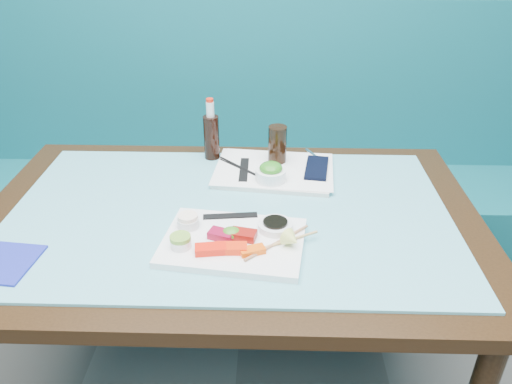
{
  "coord_description": "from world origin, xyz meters",
  "views": [
    {
      "loc": [
        0.11,
        0.28,
        1.5
      ],
      "look_at": [
        0.07,
        1.49,
        0.8
      ],
      "focal_mm": 35.0,
      "sensor_mm": 36.0,
      "label": 1
    }
  ],
  "objects_px": {
    "sashimi_plate": "(233,242)",
    "cola_bottle_body": "(212,137)",
    "serving_tray": "(274,171)",
    "blue_napkin": "(2,262)",
    "seaweed_bowl": "(271,175)",
    "cola_glass": "(277,145)",
    "dining_table": "(230,239)",
    "booth_bench": "(245,185)"
  },
  "relations": [
    {
      "from": "booth_bench",
      "to": "cola_glass",
      "type": "height_order",
      "value": "booth_bench"
    },
    {
      "from": "seaweed_bowl",
      "to": "cola_glass",
      "type": "relative_size",
      "value": 0.76
    },
    {
      "from": "serving_tray",
      "to": "blue_napkin",
      "type": "height_order",
      "value": "serving_tray"
    },
    {
      "from": "serving_tray",
      "to": "cola_glass",
      "type": "xyz_separation_m",
      "value": [
        0.01,
        0.05,
        0.07
      ]
    },
    {
      "from": "dining_table",
      "to": "blue_napkin",
      "type": "xyz_separation_m",
      "value": [
        -0.52,
        -0.25,
        0.09
      ]
    },
    {
      "from": "sashimi_plate",
      "to": "cola_glass",
      "type": "relative_size",
      "value": 2.85
    },
    {
      "from": "serving_tray",
      "to": "blue_napkin",
      "type": "xyz_separation_m",
      "value": [
        -0.65,
        -0.48,
        -0.0
      ]
    },
    {
      "from": "cola_bottle_body",
      "to": "blue_napkin",
      "type": "distance_m",
      "value": 0.74
    },
    {
      "from": "seaweed_bowl",
      "to": "cola_glass",
      "type": "height_order",
      "value": "cola_glass"
    },
    {
      "from": "sashimi_plate",
      "to": "seaweed_bowl",
      "type": "height_order",
      "value": "seaweed_bowl"
    },
    {
      "from": "booth_bench",
      "to": "serving_tray",
      "type": "xyz_separation_m",
      "value": [
        0.12,
        -0.6,
        0.39
      ]
    },
    {
      "from": "dining_table",
      "to": "seaweed_bowl",
      "type": "bearing_deg",
      "value": 54.66
    },
    {
      "from": "sashimi_plate",
      "to": "dining_table",
      "type": "bearing_deg",
      "value": 105.75
    },
    {
      "from": "dining_table",
      "to": "cola_bottle_body",
      "type": "height_order",
      "value": "cola_bottle_body"
    },
    {
      "from": "cola_bottle_body",
      "to": "blue_napkin",
      "type": "bearing_deg",
      "value": -126.68
    },
    {
      "from": "sashimi_plate",
      "to": "seaweed_bowl",
      "type": "relative_size",
      "value": 3.75
    },
    {
      "from": "serving_tray",
      "to": "cola_glass",
      "type": "relative_size",
      "value": 2.9
    },
    {
      "from": "seaweed_bowl",
      "to": "cola_bottle_body",
      "type": "height_order",
      "value": "cola_bottle_body"
    },
    {
      "from": "blue_napkin",
      "to": "booth_bench",
      "type": "bearing_deg",
      "value": 64.27
    },
    {
      "from": "booth_bench",
      "to": "blue_napkin",
      "type": "height_order",
      "value": "booth_bench"
    },
    {
      "from": "seaweed_bowl",
      "to": "sashimi_plate",
      "type": "bearing_deg",
      "value": -106.19
    },
    {
      "from": "dining_table",
      "to": "seaweed_bowl",
      "type": "distance_m",
      "value": 0.23
    },
    {
      "from": "seaweed_bowl",
      "to": "cola_bottle_body",
      "type": "xyz_separation_m",
      "value": [
        -0.2,
        0.18,
        0.04
      ]
    },
    {
      "from": "cola_glass",
      "to": "blue_napkin",
      "type": "height_order",
      "value": "cola_glass"
    },
    {
      "from": "blue_napkin",
      "to": "seaweed_bowl",
      "type": "bearing_deg",
      "value": 32.64
    },
    {
      "from": "dining_table",
      "to": "serving_tray",
      "type": "bearing_deg",
      "value": 62.21
    },
    {
      "from": "sashimi_plate",
      "to": "cola_bottle_body",
      "type": "distance_m",
      "value": 0.52
    },
    {
      "from": "seaweed_bowl",
      "to": "dining_table",
      "type": "bearing_deg",
      "value": -125.34
    },
    {
      "from": "dining_table",
      "to": "sashimi_plate",
      "type": "bearing_deg",
      "value": -81.81
    },
    {
      "from": "serving_tray",
      "to": "seaweed_bowl",
      "type": "bearing_deg",
      "value": -90.9
    },
    {
      "from": "blue_napkin",
      "to": "cola_glass",
      "type": "bearing_deg",
      "value": 39.3
    },
    {
      "from": "dining_table",
      "to": "sashimi_plate",
      "type": "xyz_separation_m",
      "value": [
        0.02,
        -0.16,
        0.1
      ]
    },
    {
      "from": "dining_table",
      "to": "cola_bottle_body",
      "type": "relative_size",
      "value": 9.53
    },
    {
      "from": "serving_tray",
      "to": "seaweed_bowl",
      "type": "xyz_separation_m",
      "value": [
        -0.01,
        -0.07,
        0.03
      ]
    },
    {
      "from": "booth_bench",
      "to": "cola_glass",
      "type": "xyz_separation_m",
      "value": [
        0.13,
        -0.55,
        0.46
      ]
    },
    {
      "from": "dining_table",
      "to": "serving_tray",
      "type": "height_order",
      "value": "serving_tray"
    },
    {
      "from": "cola_glass",
      "to": "cola_bottle_body",
      "type": "bearing_deg",
      "value": 166.53
    },
    {
      "from": "cola_glass",
      "to": "sashimi_plate",
      "type": "bearing_deg",
      "value": -104.07
    },
    {
      "from": "sashimi_plate",
      "to": "seaweed_bowl",
      "type": "xyz_separation_m",
      "value": [
        0.09,
        0.32,
        0.02
      ]
    },
    {
      "from": "booth_bench",
      "to": "cola_bottle_body",
      "type": "bearing_deg",
      "value": -99.53
    },
    {
      "from": "cola_bottle_body",
      "to": "blue_napkin",
      "type": "relative_size",
      "value": 0.96
    },
    {
      "from": "booth_bench",
      "to": "serving_tray",
      "type": "relative_size",
      "value": 8.46
    }
  ]
}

